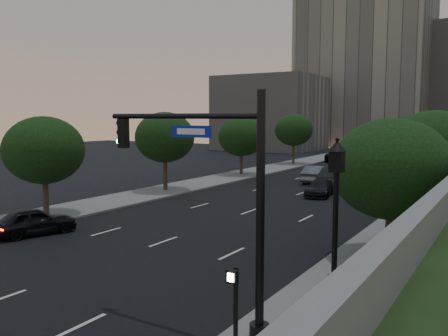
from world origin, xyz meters
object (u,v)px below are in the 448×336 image
Objects in this scene: sedan_far_right at (407,172)px; sedan_mid_left at (317,174)px; sedan_far_left at (338,156)px; sedan_near_right at (320,188)px; pedestrian_a at (365,277)px; traffic_signal_mast at (226,209)px; pedestrian_c at (401,219)px; sedan_near_left at (34,221)px; street_lamp at (335,229)px; pedestrian_b at (405,221)px.

sedan_mid_left is at bearing -144.17° from sedan_far_right.
sedan_far_left reaches higher than sedan_near_right.
sedan_far_right is at bearing -83.46° from pedestrian_a.
pedestrian_c is at bearing 82.12° from traffic_signal_mast.
sedan_near_left is 19.44m from pedestrian_c.
street_lamp reaches higher than pedestrian_a.
sedan_near_right is 22.19m from pedestrian_a.
sedan_mid_left is 3.11× the size of pedestrian_a.
sedan_mid_left is at bearing -54.22° from pedestrian_b.
pedestrian_b is at bearing -133.32° from sedan_near_left.
sedan_near_left is at bearing 83.47° from sedan_far_left.
traffic_signal_mast is 14.29m from pedestrian_b.
traffic_signal_mast is 4.36× the size of pedestrian_a.
sedan_near_left is 1.15× the size of sedan_far_right.
sedan_far_left is at bearing -64.35° from pedestrian_b.
traffic_signal_mast is 25.41m from sedan_near_right.
sedan_near_left is at bearing 176.92° from street_lamp.
pedestrian_a reaches higher than sedan_mid_left.
sedan_near_left is 0.87× the size of sedan_mid_left.
pedestrian_b is (4.76, -25.92, 0.31)m from sedan_far_right.
sedan_near_left is 17.56m from pedestrian_a.
traffic_signal_mast reaches higher than pedestrian_a.
pedestrian_a reaches higher than sedan_near_right.
sedan_near_right is at bearing 104.22° from traffic_signal_mast.
traffic_signal_mast reaches higher than pedestrian_b.
sedan_near_right is 13.62m from pedestrian_b.
traffic_signal_mast is 15.60m from sedan_near_left.
pedestrian_c is (11.15, -17.28, 0.10)m from sedan_mid_left.
traffic_signal_mast is 33.08m from sedan_mid_left.
pedestrian_a is at bearing -162.95° from sedan_near_left.
sedan_mid_left reaches higher than sedan_near_right.
sedan_near_right is at bearing -48.28° from pedestrian_b.
traffic_signal_mast is 55.58m from sedan_far_left.
street_lamp is 10.48m from pedestrian_b.
street_lamp is at bearing 38.82° from pedestrian_a.
pedestrian_b is 1.04× the size of pedestrian_c.
sedan_mid_left is 3.12× the size of pedestrian_b.
sedan_near_right is 12.98m from pedestrian_c.
street_lamp is 2.01m from pedestrian_a.
street_lamp is 36.59m from sedan_far_right.
pedestrian_b reaches higher than sedan_far_left.
sedan_far_right is (6.72, 8.09, -0.18)m from sedan_mid_left.
sedan_near_left is at bearing -2.56° from pedestrian_a.
traffic_signal_mast is at bearing 98.84° from sedan_far_left.
sedan_mid_left is (-11.21, 28.17, -1.81)m from street_lamp.
sedan_far_left is at bearing -54.97° from pedestrian_c.
sedan_far_left is at bearing 104.92° from traffic_signal_mast.
sedan_mid_left reaches higher than sedan_far_right.
sedan_mid_left is (-9.16, 31.66, -2.85)m from traffic_signal_mast.
street_lamp is 1.13× the size of sedan_mid_left.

